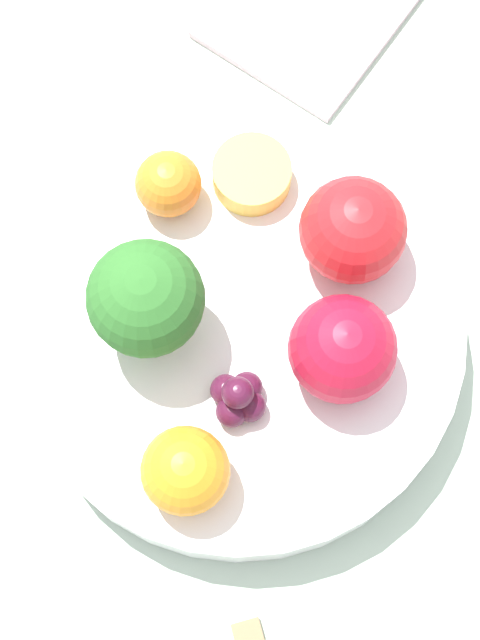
# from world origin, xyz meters

# --- Properties ---
(ground_plane) EXTENTS (6.00, 6.00, 0.00)m
(ground_plane) POSITION_xyz_m (0.00, 0.00, 0.00)
(ground_plane) COLOR gray
(table_surface) EXTENTS (1.20, 1.20, 0.02)m
(table_surface) POSITION_xyz_m (0.00, 0.00, 0.01)
(table_surface) COLOR #B2C6B2
(table_surface) RESTS_ON ground_plane
(bowl) EXTENTS (0.26, 0.26, 0.04)m
(bowl) POSITION_xyz_m (0.00, 0.00, 0.04)
(bowl) COLOR white
(bowl) RESTS_ON table_surface
(broccoli) EXTENTS (0.06, 0.06, 0.08)m
(broccoli) POSITION_xyz_m (-0.04, -0.03, 0.11)
(broccoli) COLOR #8CB76B
(broccoli) RESTS_ON bowl
(apple_red) EXTENTS (0.06, 0.06, 0.06)m
(apple_red) POSITION_xyz_m (0.02, 0.07, 0.09)
(apple_red) COLOR red
(apple_red) RESTS_ON bowl
(apple_green) EXTENTS (0.06, 0.06, 0.06)m
(apple_green) POSITION_xyz_m (0.06, 0.01, 0.09)
(apple_green) COLOR #B7142D
(apple_green) RESTS_ON bowl
(orange_front) EXTENTS (0.05, 0.05, 0.05)m
(orange_front) POSITION_xyz_m (0.03, -0.09, 0.08)
(orange_front) COLOR orange
(orange_front) RESTS_ON bowl
(orange_back) EXTENTS (0.04, 0.04, 0.04)m
(orange_back) POSITION_xyz_m (-0.08, 0.04, 0.08)
(orange_back) COLOR orange
(orange_back) RESTS_ON bowl
(grape_cluster) EXTENTS (0.03, 0.03, 0.03)m
(grape_cluster) POSITION_xyz_m (0.02, -0.04, 0.07)
(grape_cluster) COLOR #47142D
(grape_cluster) RESTS_ON bowl
(small_cup) EXTENTS (0.05, 0.05, 0.02)m
(small_cup) POSITION_xyz_m (-0.04, 0.08, 0.07)
(small_cup) COLOR #F4CC4C
(small_cup) RESTS_ON bowl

